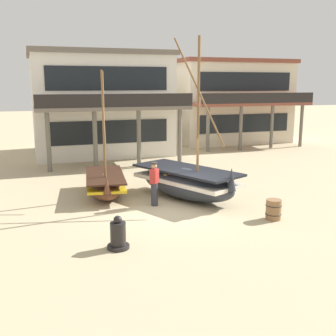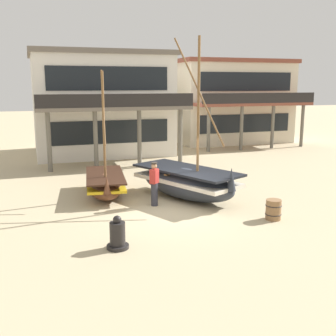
{
  "view_description": "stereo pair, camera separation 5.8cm",
  "coord_description": "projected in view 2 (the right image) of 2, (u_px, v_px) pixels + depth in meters",
  "views": [
    {
      "loc": [
        -4.94,
        -13.67,
        4.58
      ],
      "look_at": [
        0.0,
        1.0,
        1.4
      ],
      "focal_mm": 44.14,
      "sensor_mm": 36.0,
      "label": 1
    },
    {
      "loc": [
        -4.89,
        -13.68,
        4.58
      ],
      "look_at": [
        0.0,
        1.0,
        1.4
      ],
      "focal_mm": 44.14,
      "sensor_mm": 36.0,
      "label": 2
    }
  ],
  "objects": [
    {
      "name": "fisherman_by_hull",
      "position": [
        154.0,
        184.0,
        15.61
      ],
      "size": [
        0.41,
        0.41,
        1.68
      ],
      "color": "#33333D",
      "rests_on": "ground"
    },
    {
      "name": "harbor_building_main",
      "position": [
        101.0,
        103.0,
        27.33
      ],
      "size": [
        8.85,
        9.32,
        6.57
      ],
      "color": "white",
      "rests_on": "ground"
    },
    {
      "name": "fishing_boat_centre_large",
      "position": [
        105.0,
        183.0,
        17.11
      ],
      "size": [
        1.98,
        3.9,
        5.12
      ],
      "color": "brown",
      "rests_on": "ground"
    },
    {
      "name": "wooden_barrel",
      "position": [
        273.0,
        210.0,
        14.09
      ],
      "size": [
        0.56,
        0.56,
        0.7
      ],
      "color": "olive",
      "rests_on": "ground"
    },
    {
      "name": "ground_plane",
      "position": [
        177.0,
        210.0,
        15.15
      ],
      "size": [
        120.0,
        120.0,
        0.0
      ],
      "primitive_type": "plane",
      "color": "tan"
    },
    {
      "name": "harbor_building_annex",
      "position": [
        231.0,
        101.0,
        32.65
      ],
      "size": [
        9.07,
        7.27,
        6.37
      ],
      "color": "beige",
      "rests_on": "ground"
    },
    {
      "name": "capstan_winch",
      "position": [
        118.0,
        235.0,
        11.61
      ],
      "size": [
        0.63,
        0.63,
        0.96
      ],
      "color": "black",
      "rests_on": "ground"
    },
    {
      "name": "fishing_boat_near_left",
      "position": [
        187.0,
        182.0,
        16.62
      ],
      "size": [
        3.64,
        4.98,
        6.32
      ],
      "color": "#2D333D",
      "rests_on": "ground"
    }
  ]
}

